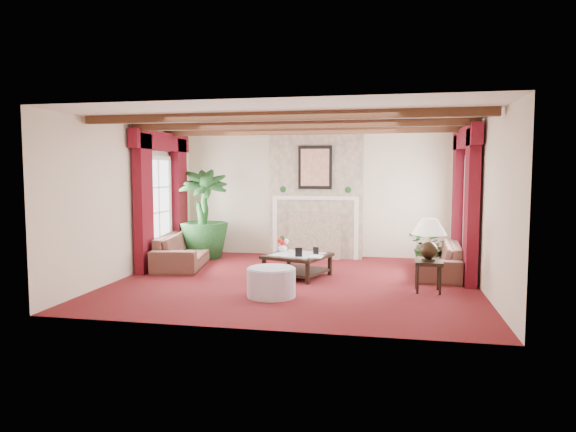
% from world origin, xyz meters
% --- Properties ---
extents(floor, '(6.00, 6.00, 0.00)m').
position_xyz_m(floor, '(0.00, 0.00, 0.00)').
color(floor, '#470C0E').
rests_on(floor, ground).
extents(ceiling, '(6.00, 6.00, 0.00)m').
position_xyz_m(ceiling, '(0.00, 0.00, 2.70)').
color(ceiling, white).
rests_on(ceiling, floor).
extents(back_wall, '(6.00, 0.02, 2.70)m').
position_xyz_m(back_wall, '(0.00, 2.75, 1.35)').
color(back_wall, beige).
rests_on(back_wall, ground).
extents(left_wall, '(0.02, 5.50, 2.70)m').
position_xyz_m(left_wall, '(-3.00, 0.00, 1.35)').
color(left_wall, beige).
rests_on(left_wall, ground).
extents(right_wall, '(0.02, 5.50, 2.70)m').
position_xyz_m(right_wall, '(3.00, 0.00, 1.35)').
color(right_wall, beige).
rests_on(right_wall, ground).
extents(ceiling_beams, '(6.00, 3.00, 0.12)m').
position_xyz_m(ceiling_beams, '(0.00, 0.00, 2.64)').
color(ceiling_beams, '#361E11').
rests_on(ceiling_beams, ceiling).
extents(fireplace, '(2.00, 0.52, 2.70)m').
position_xyz_m(fireplace, '(0.00, 2.55, 2.70)').
color(fireplace, tan).
rests_on(fireplace, ground).
extents(french_door_left, '(0.10, 1.10, 2.16)m').
position_xyz_m(french_door_left, '(-2.97, 1.00, 2.13)').
color(french_door_left, white).
rests_on(french_door_left, ground).
extents(french_door_right, '(0.10, 1.10, 2.16)m').
position_xyz_m(french_door_right, '(2.97, 1.00, 2.13)').
color(french_door_right, white).
rests_on(french_door_right, ground).
extents(curtains_left, '(0.20, 2.40, 2.55)m').
position_xyz_m(curtains_left, '(-2.86, 1.00, 2.55)').
color(curtains_left, '#4D0A12').
rests_on(curtains_left, ground).
extents(curtains_right, '(0.20, 2.40, 2.55)m').
position_xyz_m(curtains_right, '(2.86, 1.00, 2.55)').
color(curtains_right, '#4D0A12').
rests_on(curtains_right, ground).
extents(sofa_left, '(2.35, 1.35, 0.84)m').
position_xyz_m(sofa_left, '(-2.43, 1.00, 0.42)').
color(sofa_left, '#390F1E').
rests_on(sofa_left, ground).
extents(sofa_right, '(2.03, 0.81, 0.77)m').
position_xyz_m(sofa_right, '(2.43, 1.06, 0.38)').
color(sofa_right, '#390F1E').
rests_on(sofa_right, ground).
extents(potted_palm, '(2.38, 2.64, 1.07)m').
position_xyz_m(potted_palm, '(-2.36, 1.89, 0.53)').
color(potted_palm, black).
rests_on(potted_palm, ground).
extents(small_plant, '(1.60, 1.60, 0.66)m').
position_xyz_m(small_plant, '(2.33, 1.69, 0.33)').
color(small_plant, black).
rests_on(small_plant, ground).
extents(coffee_table, '(1.25, 1.25, 0.40)m').
position_xyz_m(coffee_table, '(-0.02, 0.35, 0.20)').
color(coffee_table, black).
rests_on(coffee_table, ground).
extents(side_table, '(0.45, 0.45, 0.49)m').
position_xyz_m(side_table, '(2.16, -0.38, 0.24)').
color(side_table, black).
rests_on(side_table, ground).
extents(ottoman, '(0.73, 0.73, 0.43)m').
position_xyz_m(ottoman, '(-0.16, -1.14, 0.21)').
color(ottoman, '#B5AAC1').
rests_on(ottoman, ground).
extents(table_lamp, '(0.54, 0.54, 0.68)m').
position_xyz_m(table_lamp, '(2.16, -0.38, 0.83)').
color(table_lamp, black).
rests_on(table_lamp, side_table).
extents(flower_vase, '(0.24, 0.24, 0.16)m').
position_xyz_m(flower_vase, '(-0.34, 0.57, 0.49)').
color(flower_vase, silver).
rests_on(flower_vase, coffee_table).
extents(book, '(0.23, 0.06, 0.30)m').
position_xyz_m(book, '(0.24, 0.07, 0.56)').
color(book, black).
rests_on(book, coffee_table).
extents(photo_frame_a, '(0.13, 0.04, 0.17)m').
position_xyz_m(photo_frame_a, '(0.05, 0.06, 0.49)').
color(photo_frame_a, black).
rests_on(photo_frame_a, coffee_table).
extents(photo_frame_b, '(0.10, 0.06, 0.13)m').
position_xyz_m(photo_frame_b, '(0.30, 0.39, 0.47)').
color(photo_frame_b, black).
rests_on(photo_frame_b, coffee_table).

